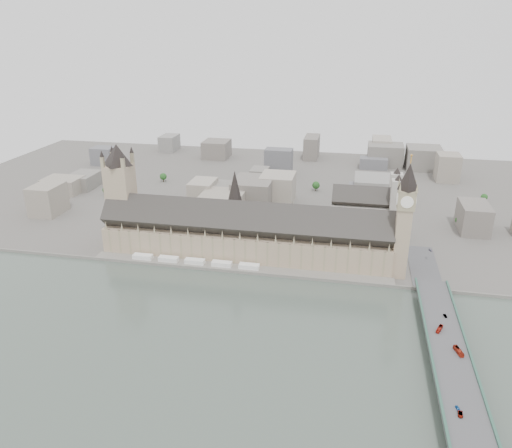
% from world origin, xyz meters
% --- Properties ---
extents(ground, '(900.00, 900.00, 0.00)m').
position_xyz_m(ground, '(0.00, 0.00, 0.00)').
color(ground, '#595651').
rests_on(ground, ground).
extents(river_thames, '(600.00, 600.00, 0.00)m').
position_xyz_m(river_thames, '(0.00, -165.00, 0.00)').
color(river_thames, '#4B5950').
rests_on(river_thames, ground).
extents(embankment_wall, '(600.00, 1.50, 3.00)m').
position_xyz_m(embankment_wall, '(0.00, -15.00, 1.50)').
color(embankment_wall, slate).
rests_on(embankment_wall, ground).
extents(river_terrace, '(270.00, 15.00, 2.00)m').
position_xyz_m(river_terrace, '(0.00, -7.50, 1.00)').
color(river_terrace, slate).
rests_on(river_terrace, ground).
extents(terrace_tents, '(118.00, 7.00, 4.00)m').
position_xyz_m(terrace_tents, '(-40.00, -7.00, 4.00)').
color(terrace_tents, white).
rests_on(terrace_tents, river_terrace).
extents(palace_of_westminster, '(265.00, 40.73, 55.44)m').
position_xyz_m(palace_of_westminster, '(0.00, 19.70, 22.71)').
color(palace_of_westminster, tan).
rests_on(palace_of_westminster, ground).
extents(elizabeth_tower, '(17.00, 17.00, 107.50)m').
position_xyz_m(elizabeth_tower, '(138.00, 8.00, 58.09)').
color(elizabeth_tower, tan).
rests_on(elizabeth_tower, ground).
extents(victoria_tower, '(30.00, 30.00, 100.00)m').
position_xyz_m(victoria_tower, '(-122.00, 26.00, 55.20)').
color(victoria_tower, tan).
rests_on(victoria_tower, ground).
extents(central_tower, '(13.00, 13.00, 48.00)m').
position_xyz_m(central_tower, '(-10.00, 26.00, 57.92)').
color(central_tower, gray).
rests_on(central_tower, ground).
extents(westminster_bridge, '(25.00, 325.00, 10.25)m').
position_xyz_m(westminster_bridge, '(162.00, -87.50, 5.12)').
color(westminster_bridge, '#474749').
rests_on(westminster_bridge, ground).
extents(bridge_parapets, '(25.00, 235.00, 1.15)m').
position_xyz_m(bridge_parapets, '(162.00, -132.00, 10.82)').
color(bridge_parapets, '#335D4C').
rests_on(bridge_parapets, westminster_bridge).
extents(westminster_abbey, '(68.00, 36.00, 64.00)m').
position_xyz_m(westminster_abbey, '(110.92, 95.00, 25.08)').
color(westminster_abbey, '#A9A498').
rests_on(westminster_abbey, ground).
extents(city_skyline_inland, '(720.00, 360.00, 38.00)m').
position_xyz_m(city_skyline_inland, '(0.00, 245.00, 19.00)').
color(city_skyline_inland, gray).
rests_on(city_skyline_inland, ground).
extents(park_trees, '(110.00, 30.00, 15.00)m').
position_xyz_m(park_trees, '(-10.00, 60.00, 7.50)').
color(park_trees, '#1C4318').
rests_on(park_trees, ground).
extents(red_bus_north, '(5.83, 9.75, 2.68)m').
position_xyz_m(red_bus_north, '(158.71, -87.99, 11.59)').
color(red_bus_north, '#B42214').
rests_on(red_bus_north, westminster_bridge).
extents(red_bus_south, '(5.37, 10.96, 2.98)m').
position_xyz_m(red_bus_south, '(166.98, -111.69, 11.74)').
color(red_bus_south, '#B62B16').
rests_on(red_bus_south, westminster_bridge).
extents(car_blue, '(2.70, 4.40, 1.40)m').
position_xyz_m(car_blue, '(158.23, -163.94, 10.95)').
color(car_blue, '#175198').
rests_on(car_blue, westminster_bridge).
extents(car_silver, '(2.49, 4.41, 1.38)m').
position_xyz_m(car_silver, '(165.06, -69.08, 10.94)').
color(car_silver, gray).
rests_on(car_silver, westminster_bridge).
extents(car_grey, '(3.08, 5.61, 1.49)m').
position_xyz_m(car_grey, '(158.79, -168.22, 10.99)').
color(car_grey, gray).
rests_on(car_grey, westminster_bridge).
extents(car_approach, '(3.58, 4.94, 1.33)m').
position_xyz_m(car_approach, '(168.22, 44.07, 10.91)').
color(car_approach, gray).
rests_on(car_approach, westminster_bridge).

